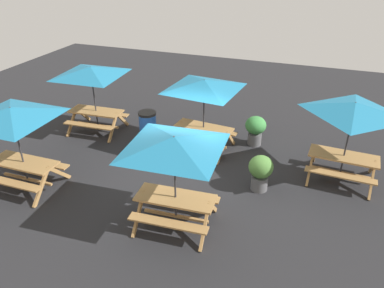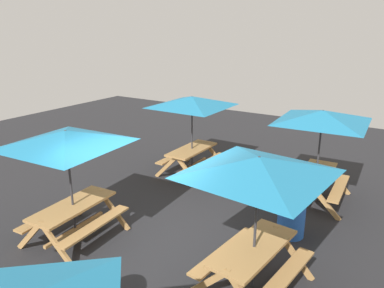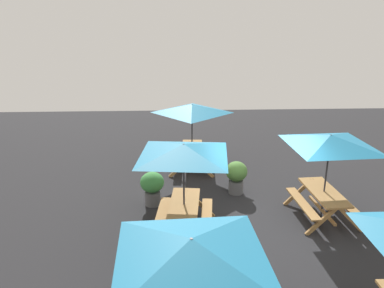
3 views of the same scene
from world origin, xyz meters
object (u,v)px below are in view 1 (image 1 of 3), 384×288
Objects in this scene: picnic_table_2 at (353,114)px; potted_plant_0 at (261,171)px; picnic_table_3 at (174,150)px; potted_plant_1 at (255,128)px; picnic_table_1 at (13,119)px; picnic_table_4 at (91,76)px; picnic_table_0 at (204,90)px; trash_bin_blue at (148,126)px.

potted_plant_0 is at bearing 35.08° from picnic_table_2.
picnic_table_3 is 4.82m from potted_plant_1.
picnic_table_1 is at bearing 25.55° from picnic_table_2.
picnic_table_4 is 6.34m from potted_plant_0.
picnic_table_4 is at bearing -14.98° from potted_plant_0.
picnic_table_1 and picnic_table_3 have the same top height.
potted_plant_0 is (-1.56, -2.04, -1.41)m from picnic_table_3.
picnic_table_1 is 8.53m from picnic_table_2.
picnic_table_1 is 2.91× the size of potted_plant_1.
picnic_table_0 is 3.00m from potted_plant_0.
picnic_table_2 is at bearing -141.03° from picnic_table_3.
picnic_table_2 is (-7.91, -3.21, 0.00)m from picnic_table_1.
picnic_table_1 reaches higher than potted_plant_1.
picnic_table_4 is at bearing -88.64° from picnic_table_1.
picnic_table_1 is 1.21× the size of picnic_table_2.
potted_plant_0 reaches higher than trash_bin_blue.
picnic_table_0 is at bearing -37.45° from potted_plant_0.
picnic_table_0 and picnic_table_1 have the same top height.
picnic_table_0 is 0.99× the size of picnic_table_1.
picnic_table_1 is 1.00× the size of picnic_table_3.
potted_plant_1 is at bearing -143.85° from picnic_table_0.
potted_plant_1 is at bearing -75.66° from potted_plant_0.
trash_bin_blue is (-1.85, -3.59, -1.49)m from picnic_table_1.
picnic_table_0 is at bearing 179.76° from trash_bin_blue.
picnic_table_4 reaches higher than potted_plant_0.
picnic_table_2 is 2.33× the size of potted_plant_0.
picnic_table_2 is at bearing 155.04° from potted_plant_1.
picnic_table_1 is at bearing 88.14° from picnic_table_4.
picnic_table_1 is at bearing 40.14° from potted_plant_1.
picnic_table_0 is at bearing -1.72° from picnic_table_2.
trash_bin_blue is (1.93, -0.01, -1.49)m from picnic_table_0.
picnic_table_2 is 7.99m from picnic_table_4.
picnic_table_3 is at bearing 46.03° from picnic_table_2.
picnic_table_4 is 2.91× the size of potted_plant_1.
picnic_table_1 is 2.82× the size of potted_plant_0.
picnic_table_3 is at bearing 179.16° from picnic_table_1.
picnic_table_2 is at bearing -157.80° from picnic_table_1.
picnic_table_1 is at bearing 62.68° from trash_bin_blue.
picnic_table_2 is (-4.12, 0.37, 0.00)m from picnic_table_0.
picnic_table_0 is 1.20× the size of picnic_table_2.
picnic_table_1 is at bearing 49.36° from picnic_table_0.
picnic_table_1 and picnic_table_4 have the same top height.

